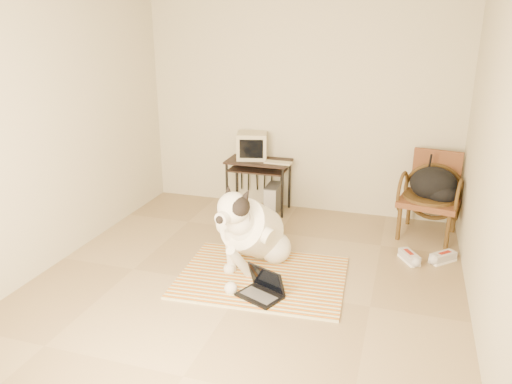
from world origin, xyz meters
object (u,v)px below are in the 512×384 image
at_px(crt_monitor, 252,146).
at_px(backpack, 435,185).
at_px(laptop, 262,289).
at_px(pc_tower, 273,199).
at_px(dog, 252,232).
at_px(rattan_chair, 431,195).
at_px(computer_desk, 258,168).

relative_size(crt_monitor, backpack, 0.87).
bearing_deg(laptop, backpack, 52.21).
xyz_separation_m(pc_tower, backpack, (1.94, -0.20, 0.44)).
xyz_separation_m(dog, backpack, (1.74, 1.33, 0.24)).
bearing_deg(pc_tower, laptop, -77.12).
xyz_separation_m(dog, rattan_chair, (1.71, 1.39, 0.10)).
bearing_deg(dog, computer_desk, 104.97).
height_order(crt_monitor, pc_tower, crt_monitor).
relative_size(computer_desk, pc_tower, 2.04).
distance_m(laptop, pc_tower, 2.15).
height_order(dog, backpack, dog).
bearing_deg(rattan_chair, backpack, -63.70).
bearing_deg(pc_tower, crt_monitor, 162.62).
relative_size(laptop, computer_desk, 0.56).
distance_m(crt_monitor, backpack, 2.29).
distance_m(crt_monitor, rattan_chair, 2.27).
relative_size(dog, rattan_chair, 1.39).
bearing_deg(rattan_chair, laptop, -126.45).
bearing_deg(pc_tower, backpack, -6.01).
height_order(computer_desk, crt_monitor, crt_monitor).
xyz_separation_m(laptop, crt_monitor, (-0.80, 2.19, 0.76)).
distance_m(laptop, rattan_chair, 2.45).
relative_size(computer_desk, crt_monitor, 1.80).
bearing_deg(dog, backpack, 37.49).
height_order(computer_desk, backpack, backpack).
height_order(crt_monitor, backpack, crt_monitor).
distance_m(dog, pc_tower, 1.56).
xyz_separation_m(laptop, backpack, (1.46, 1.89, 0.54)).
relative_size(laptop, pc_tower, 1.15).
bearing_deg(rattan_chair, computer_desk, 175.50).
height_order(dog, laptop, dog).
bearing_deg(crt_monitor, rattan_chair, -6.33).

